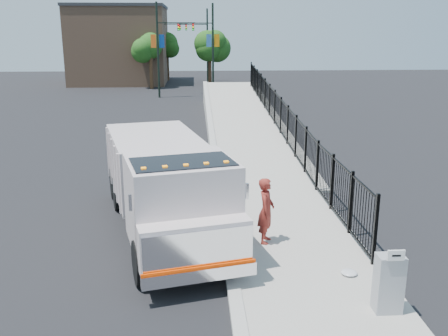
{
  "coord_description": "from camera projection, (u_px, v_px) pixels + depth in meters",
  "views": [
    {
      "loc": [
        -0.8,
        -13.11,
        5.78
      ],
      "look_at": [
        0.06,
        2.0,
        1.56
      ],
      "focal_mm": 40.0,
      "sensor_mm": 36.0,
      "label": 1
    }
  ],
  "objects": [
    {
      "name": "truck",
      "position": [
        166.0,
        182.0,
        14.24
      ],
      "size": [
        4.46,
        8.55,
        2.8
      ],
      "rotation": [
        0.0,
        0.0,
        0.24
      ],
      "color": "black",
      "rests_on": "ground"
    },
    {
      "name": "iron_fence",
      "position": [
        280.0,
        127.0,
        25.7
      ],
      "size": [
        0.1,
        28.0,
        1.8
      ],
      "primitive_type": "cube",
      "color": "black",
      "rests_on": "ground"
    },
    {
      "name": "curb",
      "position": [
        231.0,
        269.0,
        12.26
      ],
      "size": [
        0.3,
        12.0,
        0.16
      ],
      "primitive_type": "cube",
      "color": "#ADAAA3",
      "rests_on": "ground"
    },
    {
      "name": "arrow_sign",
      "position": [
        396.0,
        255.0,
        9.82
      ],
      "size": [
        0.35,
        0.04,
        0.22
      ],
      "primitive_type": "cube",
      "color": "white",
      "rests_on": "utility_cabinet"
    },
    {
      "name": "tree_0",
      "position": [
        150.0,
        49.0,
        49.1
      ],
      "size": [
        2.54,
        2.54,
        5.27
      ],
      "color": "#382314",
      "rests_on": "ground"
    },
    {
      "name": "light_pole_0",
      "position": [
        161.0,
        46.0,
        42.5
      ],
      "size": [
        3.77,
        0.22,
        8.0
      ],
      "color": "black",
      "rests_on": "ground"
    },
    {
      "name": "tree_2",
      "position": [
        167.0,
        46.0,
        57.45
      ],
      "size": [
        2.48,
        2.48,
        5.24
      ],
      "color": "#382314",
      "rests_on": "ground"
    },
    {
      "name": "light_pole_2",
      "position": [
        161.0,
        43.0,
        53.37
      ],
      "size": [
        3.77,
        0.22,
        8.0
      ],
      "color": "black",
      "rests_on": "ground"
    },
    {
      "name": "ramp",
      "position": [
        245.0,
        130.0,
        29.71
      ],
      "size": [
        3.95,
        24.06,
        3.19
      ],
      "primitive_type": "cube",
      "rotation": [
        0.06,
        0.0,
        0.0
      ],
      "color": "#9E998E",
      "rests_on": "ground"
    },
    {
      "name": "light_pole_1",
      "position": [
        209.0,
        46.0,
        44.57
      ],
      "size": [
        3.78,
        0.22,
        8.0
      ],
      "color": "black",
      "rests_on": "ground"
    },
    {
      "name": "building",
      "position": [
        120.0,
        46.0,
        54.95
      ],
      "size": [
        10.0,
        10.0,
        8.0
      ],
      "primitive_type": "cube",
      "color": "#8C664C",
      "rests_on": "ground"
    },
    {
      "name": "worker",
      "position": [
        266.0,
        211.0,
        13.52
      ],
      "size": [
        0.6,
        0.76,
        1.82
      ],
      "primitive_type": "imported",
      "rotation": [
        0.0,
        0.0,
        1.29
      ],
      "color": "maroon",
      "rests_on": "sidewalk"
    },
    {
      "name": "utility_cabinet",
      "position": [
        389.0,
        283.0,
        10.23
      ],
      "size": [
        0.55,
        0.4,
        1.25
      ],
      "primitive_type": "cube",
      "color": "gray",
      "rests_on": "sidewalk"
    },
    {
      "name": "ground",
      "position": [
        226.0,
        239.0,
        14.2
      ],
      "size": [
        120.0,
        120.0,
        0.0
      ],
      "primitive_type": "plane",
      "color": "black",
      "rests_on": "ground"
    },
    {
      "name": "light_pole_3",
      "position": [
        205.0,
        42.0,
        56.08
      ],
      "size": [
        3.78,
        0.22,
        8.0
      ],
      "color": "black",
      "rests_on": "ground"
    },
    {
      "name": "debris",
      "position": [
        349.0,
        272.0,
        11.91
      ],
      "size": [
        0.39,
        0.39,
        0.1
      ],
      "primitive_type": "ellipsoid",
      "color": "silver",
      "rests_on": "sidewalk"
    },
    {
      "name": "tree_1",
      "position": [
        210.0,
        47.0,
        52.47
      ],
      "size": [
        2.7,
        2.7,
        5.35
      ],
      "color": "#382314",
      "rests_on": "ground"
    },
    {
      "name": "sidewalk",
      "position": [
        308.0,
        268.0,
        12.37
      ],
      "size": [
        3.55,
        12.0,
        0.12
      ],
      "primitive_type": "cube",
      "color": "#9E998E",
      "rests_on": "ground"
    }
  ]
}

